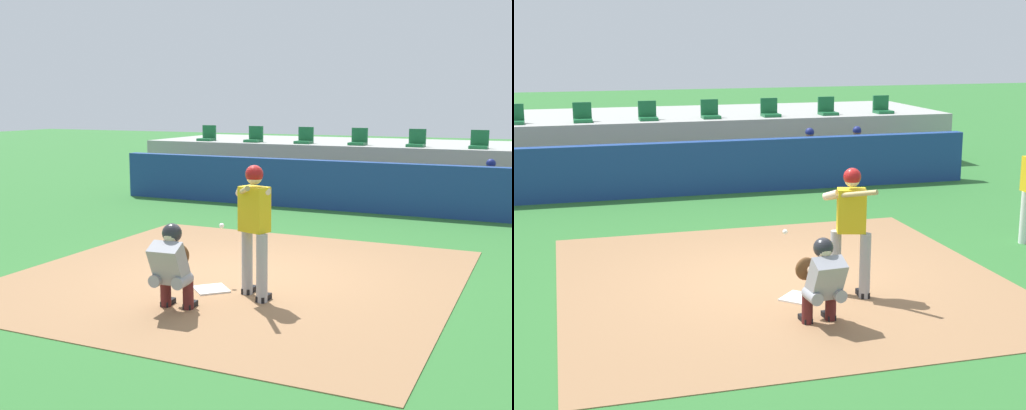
% 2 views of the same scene
% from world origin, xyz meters
% --- Properties ---
extents(ground_plane, '(80.00, 80.00, 0.00)m').
position_xyz_m(ground_plane, '(0.00, 0.00, 0.00)').
color(ground_plane, '#2D6B2D').
extents(dirt_infield, '(6.40, 6.40, 0.01)m').
position_xyz_m(dirt_infield, '(0.00, 0.00, 0.01)').
color(dirt_infield, '#936B47').
rests_on(dirt_infield, ground).
extents(home_plate, '(0.62, 0.62, 0.02)m').
position_xyz_m(home_plate, '(0.00, -0.80, 0.02)').
color(home_plate, white).
rests_on(home_plate, dirt_infield).
extents(batter_at_plate, '(0.61, 0.85, 1.80)m').
position_xyz_m(batter_at_plate, '(0.69, -0.86, 1.04)').
color(batter_at_plate, '#99999E').
rests_on(batter_at_plate, ground).
extents(catcher_crouched, '(0.51, 1.80, 1.13)m').
position_xyz_m(catcher_crouched, '(-0.02, -1.75, 0.61)').
color(catcher_crouched, gray).
rests_on(catcher_crouched, ground).
extents(dugout_wall, '(13.00, 0.30, 1.20)m').
position_xyz_m(dugout_wall, '(0.00, 6.50, 0.60)').
color(dugout_wall, navy).
rests_on(dugout_wall, ground).
extents(dugout_bench, '(11.80, 0.44, 0.45)m').
position_xyz_m(dugout_bench, '(0.00, 7.50, 0.23)').
color(dugout_bench, olive).
rests_on(dugout_bench, ground).
extents(dugout_player_0, '(0.49, 0.70, 1.30)m').
position_xyz_m(dugout_player_0, '(2.92, 7.34, 0.67)').
color(dugout_player_0, '#939399').
rests_on(dugout_player_0, ground).
extents(stands_platform, '(15.00, 4.40, 1.40)m').
position_xyz_m(stands_platform, '(0.00, 10.90, 0.70)').
color(stands_platform, '#9E9E99').
rests_on(stands_platform, ground).
extents(stadium_seat_0, '(0.46, 0.46, 0.48)m').
position_xyz_m(stadium_seat_0, '(-5.69, 9.38, 1.53)').
color(stadium_seat_0, '#196033').
rests_on(stadium_seat_0, stands_platform).
extents(stadium_seat_1, '(0.46, 0.46, 0.48)m').
position_xyz_m(stadium_seat_1, '(-4.06, 9.38, 1.53)').
color(stadium_seat_1, '#196033').
rests_on(stadium_seat_1, stands_platform).
extents(stadium_seat_2, '(0.46, 0.46, 0.48)m').
position_xyz_m(stadium_seat_2, '(-2.44, 9.38, 1.53)').
color(stadium_seat_2, '#196033').
rests_on(stadium_seat_2, stands_platform).
extents(stadium_seat_3, '(0.46, 0.46, 0.48)m').
position_xyz_m(stadium_seat_3, '(-0.81, 9.38, 1.53)').
color(stadium_seat_3, '#196033').
rests_on(stadium_seat_3, stands_platform).
extents(stadium_seat_4, '(0.46, 0.46, 0.48)m').
position_xyz_m(stadium_seat_4, '(0.81, 9.38, 1.53)').
color(stadium_seat_4, '#196033').
rests_on(stadium_seat_4, stands_platform).
extents(stadium_seat_5, '(0.46, 0.46, 0.48)m').
position_xyz_m(stadium_seat_5, '(2.44, 9.38, 1.53)').
color(stadium_seat_5, '#196033').
rests_on(stadium_seat_5, stands_platform).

